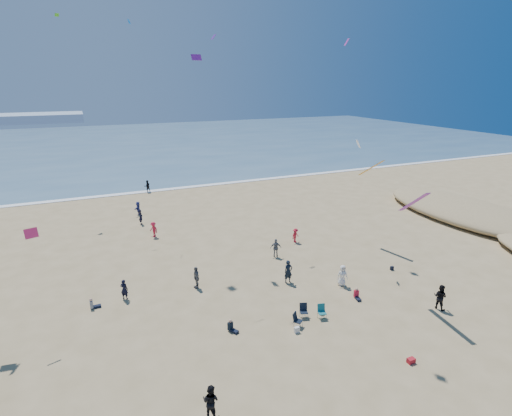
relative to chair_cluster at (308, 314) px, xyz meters
name	(u,v)px	position (x,y,z in m)	size (l,w,h in m)	color
ground	(284,415)	(-5.24, -6.54, -0.50)	(220.00, 220.00, 0.00)	tan
ocean	(112,145)	(-5.24, 88.46, -0.47)	(220.00, 100.00, 0.06)	#476B84
surf_line	(142,192)	(-5.24, 38.46, -0.46)	(220.00, 1.20, 0.08)	white
standing_flyers	(249,260)	(-0.65, 8.79, 0.38)	(28.70, 47.26, 1.93)	red
seated_group	(272,356)	(-4.13, -2.81, -0.08)	(19.17, 21.05, 0.84)	silver
chair_cluster	(308,314)	(0.00, 0.00, 0.00)	(2.79, 1.61, 1.00)	black
white_tote	(297,330)	(-1.35, -0.85, -0.30)	(0.35, 0.20, 0.40)	silver
black_backpack	(321,312)	(1.27, 0.37, -0.31)	(0.30, 0.22, 0.38)	black
cooler	(411,361)	(3.29, -6.11, -0.35)	(0.45, 0.30, 0.30)	#AB1822
navy_bag	(392,268)	(10.65, 3.71, -0.33)	(0.28, 0.18, 0.34)	black
kites_aloft	(296,98)	(1.99, 6.08, 13.98)	(47.78, 47.25, 27.83)	green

